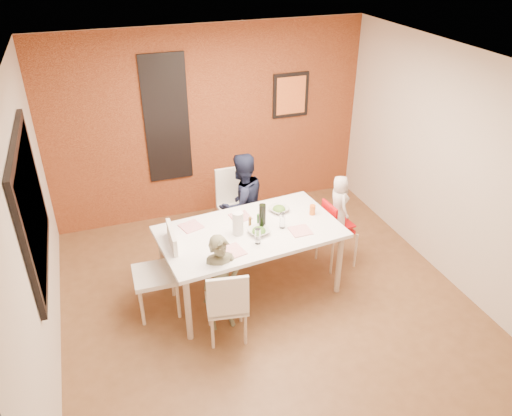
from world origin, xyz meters
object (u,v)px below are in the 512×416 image
object	(u,v)px
chair_near	(227,303)
chair_far	(236,202)
chair_left	(163,267)
wine_bottle	(262,216)
paper_towel_roll	(238,223)
dining_table	(250,236)
high_chair	(335,228)
child_near	(222,283)
toddler	(339,203)
child_far	(242,204)

from	to	relation	value
chair_near	chair_far	world-z (taller)	chair_far
chair_left	wine_bottle	distance (m)	1.21
chair_near	paper_towel_roll	bearing A→B (deg)	-106.82
dining_table	high_chair	size ratio (longest dim) A/B	2.34
chair_near	child_near	xyz separation A→B (m)	(0.01, 0.24, 0.06)
high_chair	toddler	size ratio (longest dim) A/B	1.27
chair_far	high_chair	bearing A→B (deg)	-45.52
chair_far	child_far	xyz separation A→B (m)	(0.00, -0.25, 0.11)
chair_near	toddler	distance (m)	1.91
child_far	paper_towel_roll	xyz separation A→B (m)	(-0.33, -0.87, 0.28)
chair_left	wine_bottle	world-z (taller)	wine_bottle
chair_left	child_far	world-z (taller)	child_far
child_near	child_far	world-z (taller)	child_far
chair_left	child_far	bearing A→B (deg)	127.77
child_near	paper_towel_roll	size ratio (longest dim) A/B	4.16
toddler	chair_far	bearing A→B (deg)	48.10
high_chair	toddler	bearing A→B (deg)	-84.88
child_far	high_chair	bearing A→B (deg)	125.02
chair_left	paper_towel_roll	bearing A→B (deg)	90.16
chair_far	paper_towel_roll	xyz separation A→B (m)	(-0.32, -1.13, 0.39)
chair_left	child_near	bearing A→B (deg)	49.92
chair_far	high_chair	xyz separation A→B (m)	(0.98, -0.96, -0.04)
child_far	chair_near	bearing A→B (deg)	47.87
toddler	paper_towel_roll	size ratio (longest dim) A/B	2.61
dining_table	child_far	size ratio (longest dim) A/B	1.53
chair_far	paper_towel_roll	distance (m)	1.24
wine_bottle	chair_near	bearing A→B (deg)	-131.54
chair_left	toddler	world-z (taller)	toddler
high_chair	toddler	world-z (taller)	toddler
chair_far	child_far	world-z (taller)	child_far
high_chair	child_near	distance (m)	1.74
chair_left	wine_bottle	bearing A→B (deg)	92.25
dining_table	paper_towel_roll	xyz separation A→B (m)	(-0.15, -0.03, 0.21)
chair_left	high_chair	bearing A→B (deg)	95.63
dining_table	chair_left	distance (m)	1.01
dining_table	child_far	xyz separation A→B (m)	(0.18, 0.85, -0.07)
chair_far	chair_left	bearing A→B (deg)	-137.78
child_near	high_chair	bearing A→B (deg)	20.91
dining_table	wine_bottle	distance (m)	0.26
paper_towel_roll	dining_table	bearing A→B (deg)	9.73
wine_bottle	child_near	bearing A→B (deg)	-142.47
dining_table	child_far	world-z (taller)	child_far
child_near	paper_towel_roll	world-z (taller)	child_near
child_near	child_far	distance (m)	1.47
chair_left	wine_bottle	xyz separation A→B (m)	(1.14, 0.01, 0.40)
dining_table	chair_near	bearing A→B (deg)	-124.54
toddler	high_chair	bearing A→B (deg)	102.61
dining_table	child_near	world-z (taller)	child_near
child_near	wine_bottle	distance (m)	0.89
chair_far	child_near	size ratio (longest dim) A/B	0.92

